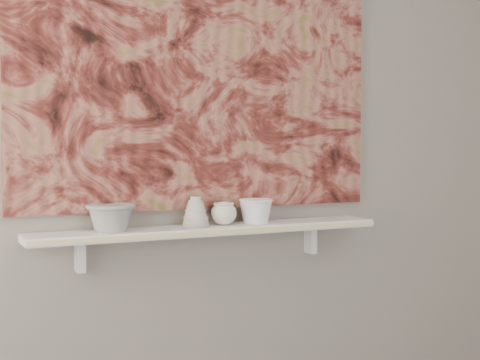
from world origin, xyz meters
TOP-DOWN VIEW (x-y plane):
  - wall_back at (0.00, 1.60)m, footprint 3.60×0.00m
  - shelf at (0.00, 1.51)m, footprint 1.40×0.18m
  - shelf_stripe at (0.00, 1.41)m, footprint 1.40×0.01m
  - bracket_left at (-0.49, 1.57)m, footprint 0.03×0.06m
  - bracket_right at (0.49, 1.57)m, footprint 0.03×0.06m
  - painting at (0.00, 1.59)m, footprint 1.50×0.02m
  - house_motif at (0.45, 1.57)m, footprint 0.09×0.00m
  - bowl_grey at (-0.39, 1.51)m, footprint 0.22×0.22m
  - cup_cream at (0.05, 1.51)m, footprint 0.11×0.11m
  - bell_vessel at (-0.06, 1.51)m, footprint 0.11×0.11m
  - bowl_white at (0.19, 1.51)m, footprint 0.15×0.15m

SIDE VIEW (x-z plane):
  - bracket_left at x=-0.49m, z-range 0.78..0.90m
  - bracket_right at x=0.49m, z-range 0.78..0.90m
  - shelf at x=0.00m, z-range 0.90..0.93m
  - shelf_stripe at x=0.00m, z-range 0.91..0.92m
  - cup_cream at x=0.05m, z-range 0.93..1.02m
  - bowl_white at x=0.19m, z-range 0.93..1.03m
  - bowl_grey at x=-0.39m, z-range 0.93..1.03m
  - bell_vessel at x=-0.06m, z-range 0.93..1.05m
  - house_motif at x=0.45m, z-range 1.19..1.27m
  - wall_back at x=0.00m, z-range -0.45..3.15m
  - painting at x=0.00m, z-range 0.99..2.09m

